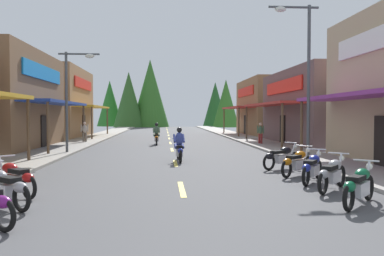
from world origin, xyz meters
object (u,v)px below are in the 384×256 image
at_px(motorcycle_parked_right_1, 332,174).
at_px(rider_cruising_lead, 179,147).
at_px(streetlamp_left, 73,87).
at_px(rider_cruising_trailing, 157,135).
at_px(motorcycle_parked_left_2, 14,178).
at_px(motorcycle_parked_right_4, 282,157).
at_px(motorcycle_parked_right_3, 297,162).
at_px(motorcycle_parked_left_1, 3,187).
at_px(pedestrian_browsing, 260,132).
at_px(streetlamp_right, 302,62).
at_px(motorcycle_parked_right_0, 359,185).
at_px(motorcycle_parked_right_2, 312,167).
at_px(pedestrian_by_shop, 85,131).

xyz_separation_m(motorcycle_parked_right_1, rider_cruising_lead, (-3.99, 7.28, 0.17)).
height_order(streetlamp_left, rider_cruising_trailing, streetlamp_left).
bearing_deg(motorcycle_parked_right_1, rider_cruising_lead, 70.95).
relative_size(motorcycle_parked_left_2, rider_cruising_trailing, 0.77).
distance_m(streetlamp_left, motorcycle_parked_right_4, 11.99).
bearing_deg(motorcycle_parked_right_4, rider_cruising_trailing, 79.25).
bearing_deg(motorcycle_parked_right_1, motorcycle_parked_right_3, 43.46).
bearing_deg(motorcycle_parked_left_2, rider_cruising_trailing, -58.56).
bearing_deg(rider_cruising_lead, streetlamp_left, 53.88).
bearing_deg(motorcycle_parked_right_1, motorcycle_parked_right_4, 43.18).
bearing_deg(streetlamp_left, motorcycle_parked_left_1, -84.46).
distance_m(motorcycle_parked_left_2, rider_cruising_trailing, 18.05).
bearing_deg(streetlamp_left, motorcycle_parked_right_4, -34.85).
bearing_deg(streetlamp_left, motorcycle_parked_right_1, -49.21).
distance_m(motorcycle_parked_right_3, pedestrian_browsing, 14.04).
relative_size(motorcycle_parked_left_2, rider_cruising_lead, 0.77).
bearing_deg(streetlamp_right, motorcycle_parked_right_0, -100.14).
height_order(motorcycle_parked_right_4, rider_cruising_trailing, rider_cruising_trailing).
xyz_separation_m(motorcycle_parked_right_3, motorcycle_parked_left_2, (-8.54, -2.82, 0.00)).
distance_m(motorcycle_parked_right_1, rider_cruising_trailing, 18.39).
xyz_separation_m(motorcycle_parked_right_2, motorcycle_parked_left_2, (-8.53, -1.39, 0.00)).
relative_size(streetlamp_left, motorcycle_parked_left_2, 3.34).
bearing_deg(motorcycle_parked_left_1, streetlamp_right, -102.78).
height_order(motorcycle_parked_right_3, motorcycle_parked_left_1, same).
distance_m(streetlamp_left, pedestrian_browsing, 13.20).
xyz_separation_m(streetlamp_left, pedestrian_browsing, (11.67, 5.52, -2.74)).
height_order(motorcycle_parked_right_0, motorcycle_parked_right_1, same).
bearing_deg(motorcycle_parked_left_2, motorcycle_parked_right_1, -137.13).
height_order(streetlamp_left, motorcycle_parked_right_2, streetlamp_left).
relative_size(streetlamp_right, motorcycle_parked_right_4, 3.66).
distance_m(motorcycle_parked_right_4, rider_cruising_lead, 4.82).
height_order(rider_cruising_trailing, pedestrian_browsing, pedestrian_browsing).
bearing_deg(rider_cruising_trailing, pedestrian_browsing, -99.71).
bearing_deg(motorcycle_parked_left_1, rider_cruising_trailing, -59.85).
height_order(streetlamp_left, motorcycle_parked_right_0, streetlamp_left).
distance_m(motorcycle_parked_right_0, rider_cruising_trailing, 20.11).
height_order(motorcycle_parked_right_2, motorcycle_parked_right_3, same).
xyz_separation_m(motorcycle_parked_right_4, motorcycle_parked_left_2, (-8.52, -4.56, 0.00)).
bearing_deg(rider_cruising_trailing, motorcycle_parked_right_3, -162.56).
relative_size(motorcycle_parked_right_4, pedestrian_browsing, 1.17).
height_order(motorcycle_parked_right_2, pedestrian_by_shop, pedestrian_by_shop).
bearing_deg(motorcycle_parked_right_3, motorcycle_parked_left_2, 155.47).
bearing_deg(motorcycle_parked_right_1, motorcycle_parked_right_2, 45.21).
height_order(motorcycle_parked_right_0, motorcycle_parked_right_2, same).
bearing_deg(motorcycle_parked_right_2, motorcycle_parked_right_1, -141.30).
distance_m(motorcycle_parked_right_4, motorcycle_parked_left_1, 10.16).
distance_m(streetlamp_left, pedestrian_by_shop, 8.73).
distance_m(motorcycle_parked_right_3, rider_cruising_lead, 6.01).
distance_m(streetlamp_right, rider_cruising_lead, 6.56).
bearing_deg(pedestrian_browsing, pedestrian_by_shop, -54.14).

